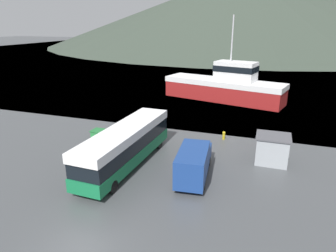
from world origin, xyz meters
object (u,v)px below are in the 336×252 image
(tour_bus, at_px, (126,144))
(dock_kiosk, at_px, (272,149))
(delivery_van, at_px, (194,161))
(fishing_boat, at_px, (225,85))
(storage_bin, at_px, (98,135))

(tour_bus, height_order, dock_kiosk, tour_bus)
(tour_bus, bearing_deg, delivery_van, -0.24)
(delivery_van, xyz_separation_m, fishing_boat, (-1.47, 24.08, 0.94))
(tour_bus, relative_size, dock_kiosk, 4.32)
(fishing_boat, bearing_deg, storage_bin, 169.77)
(tour_bus, distance_m, dock_kiosk, 11.71)
(delivery_van, relative_size, fishing_boat, 0.36)
(delivery_van, bearing_deg, fishing_boat, 87.37)
(storage_bin, bearing_deg, fishing_boat, 65.44)
(storage_bin, bearing_deg, delivery_van, -21.59)
(tour_bus, bearing_deg, fishing_boat, 82.35)
(fishing_boat, bearing_deg, tour_bus, -175.38)
(fishing_boat, height_order, storage_bin, fishing_boat)
(tour_bus, height_order, fishing_boat, fishing_boat)
(delivery_van, xyz_separation_m, storage_bin, (-10.56, 4.18, -0.73))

